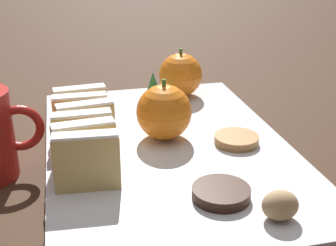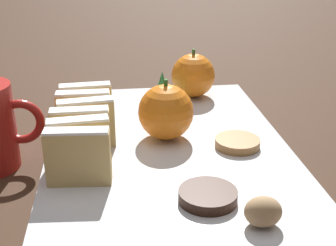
{
  "view_description": "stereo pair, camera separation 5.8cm",
  "coord_description": "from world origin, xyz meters",
  "px_view_note": "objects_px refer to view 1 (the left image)",
  "views": [
    {
      "loc": [
        -0.12,
        -0.52,
        0.27
      ],
      "look_at": [
        0.0,
        0.0,
        0.04
      ],
      "focal_mm": 50.0,
      "sensor_mm": 36.0,
      "label": 1
    },
    {
      "loc": [
        -0.07,
        -0.53,
        0.27
      ],
      "look_at": [
        0.0,
        0.0,
        0.04
      ],
      "focal_mm": 50.0,
      "sensor_mm": 36.0,
      "label": 2
    }
  ],
  "objects_px": {
    "orange_near": "(164,112)",
    "orange_far": "(181,75)",
    "walnut": "(280,205)",
    "chocolate_cookie": "(221,193)"
  },
  "relations": [
    {
      "from": "orange_near",
      "to": "chocolate_cookie",
      "type": "xyz_separation_m",
      "value": [
        0.02,
        -0.16,
        -0.03
      ]
    },
    {
      "from": "walnut",
      "to": "orange_far",
      "type": "bearing_deg",
      "value": 90.63
    },
    {
      "from": "walnut",
      "to": "orange_near",
      "type": "bearing_deg",
      "value": 107.82
    },
    {
      "from": "orange_far",
      "to": "walnut",
      "type": "height_order",
      "value": "orange_far"
    },
    {
      "from": "orange_near",
      "to": "chocolate_cookie",
      "type": "height_order",
      "value": "orange_near"
    },
    {
      "from": "orange_near",
      "to": "chocolate_cookie",
      "type": "relative_size",
      "value": 1.33
    },
    {
      "from": "orange_near",
      "to": "orange_far",
      "type": "bearing_deg",
      "value": 68.21
    },
    {
      "from": "orange_near",
      "to": "orange_far",
      "type": "distance_m",
      "value": 0.17
    },
    {
      "from": "orange_near",
      "to": "orange_far",
      "type": "xyz_separation_m",
      "value": [
        0.06,
        0.15,
        -0.0
      ]
    },
    {
      "from": "walnut",
      "to": "chocolate_cookie",
      "type": "height_order",
      "value": "walnut"
    }
  ]
}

